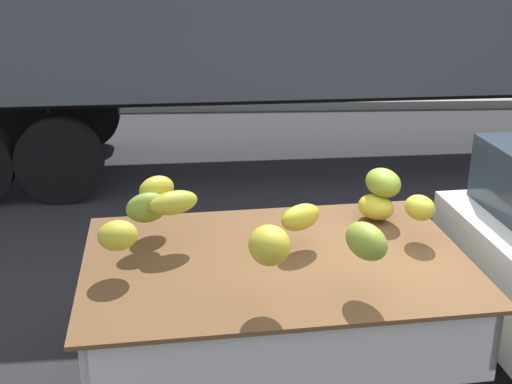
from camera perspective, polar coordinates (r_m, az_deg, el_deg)
ground at (r=5.67m, az=15.44°, el=-13.87°), size 220.00×220.00×0.00m
curb_strip at (r=13.39m, az=4.60°, el=7.68°), size 80.00×0.80×0.16m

